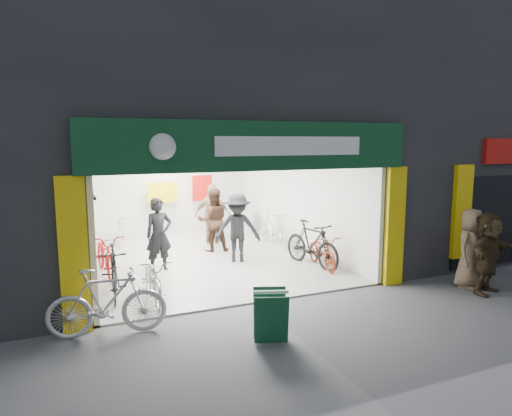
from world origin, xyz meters
TOP-DOWN VIEW (x-y plane):
  - ground at (0.00, 0.00)m, footprint 60.00×60.00m
  - building at (0.91, 4.99)m, footprint 17.00×10.27m
  - bike_left_front at (-1.80, 0.97)m, footprint 0.64×1.72m
  - bike_left_midfront at (-2.50, 1.45)m, footprint 0.65×1.80m
  - bike_left_midback at (-2.50, 3.16)m, footprint 0.84×1.98m
  - bike_left_back at (-1.80, 6.14)m, footprint 0.74×1.68m
  - bike_right_front at (2.31, 1.86)m, footprint 0.90×2.01m
  - bike_right_mid at (2.50, 1.67)m, footprint 0.82×1.70m
  - bike_right_back at (2.42, 4.37)m, footprint 0.60×1.81m
  - parked_bike at (-2.80, -0.39)m, footprint 1.94×0.76m
  - customer_a at (-1.28, 2.96)m, footprint 0.72×0.53m
  - customer_b at (0.54, 4.33)m, footprint 0.98×0.82m
  - customer_c at (0.74, 2.95)m, footprint 1.32×1.00m
  - customer_d at (0.82, 5.28)m, footprint 1.16×0.88m
  - pedestrian_near at (4.61, -0.88)m, footprint 0.98×0.79m
  - pedestrian_far at (4.63, -1.32)m, footprint 1.66×0.97m
  - sandwich_board at (-0.48, -1.65)m, footprint 0.68×0.69m

SIDE VIEW (x-z plane):
  - ground at x=0.00m, z-range 0.00..0.00m
  - bike_right_mid at x=2.50m, z-range 0.00..0.86m
  - sandwich_board at x=-0.48m, z-range 0.04..0.85m
  - bike_left_front at x=-1.80m, z-range 0.00..0.90m
  - bike_left_back at x=-1.80m, z-range 0.00..0.98m
  - bike_left_midback at x=-2.50m, z-range 0.00..1.01m
  - bike_left_midfront at x=-2.50m, z-range 0.00..1.06m
  - bike_right_back at x=2.42m, z-range 0.00..1.07m
  - parked_bike at x=-2.80m, z-range 0.00..1.14m
  - bike_right_front at x=2.31m, z-range 0.00..1.17m
  - pedestrian_far at x=4.63m, z-range 0.00..1.71m
  - pedestrian_near at x=4.61m, z-range 0.00..1.73m
  - customer_a at x=-1.28m, z-range 0.00..1.80m
  - customer_c at x=0.74m, z-range 0.00..1.81m
  - customer_b at x=0.54m, z-range 0.00..1.82m
  - customer_d at x=0.82m, z-range 0.00..1.84m
  - building at x=0.91m, z-range 0.31..8.31m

